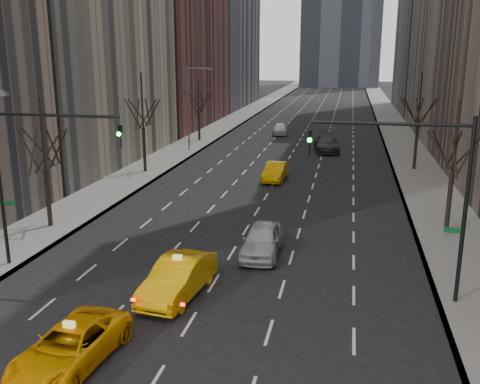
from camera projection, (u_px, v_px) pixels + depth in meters
The scene contains 16 objects.
sidewalk_left at pixel (230, 122), 82.60m from camera, with size 4.50×320.00×0.15m, color slate.
sidewalk_right at pixel (393, 127), 77.84m from camera, with size 4.50×320.00×0.15m, color slate.
tree_lw_b at pixel (45, 169), 32.34m from camera, with size 3.36×3.50×7.82m.
tree_lw_c at pixel (143, 128), 47.43m from camera, with size 3.36×3.50×8.74m.
tree_lw_d at pixel (199, 112), 64.61m from camera, with size 3.36×3.50×7.36m.
tree_rw_b at pixel (452, 173), 31.48m from camera, with size 3.36×3.50×7.82m.
tree_rw_c at pixel (417, 127), 48.46m from camera, with size 3.36×3.50×8.74m.
traffic_mast_left at pixel (29, 162), 25.65m from camera, with size 6.69×0.39×8.00m.
traffic_mast_right at pixel (425, 179), 22.11m from camera, with size 6.69×0.39×8.00m.
streetlight_far at pixel (191, 100), 57.23m from camera, with size 2.83×0.22×9.00m.
taxi_suv at pixel (71, 346), 18.53m from camera, with size 2.37×5.14×1.43m, color #FAAA05.
taxi_sedan at pixel (178, 278), 23.80m from camera, with size 1.82×5.22×1.72m, color #FFB305.
silver_sedan_ahead at pixel (262, 240), 28.64m from camera, with size 1.95×4.84×1.65m, color #AAADB2.
far_taxi at pixel (276, 172), 45.38m from camera, with size 1.61×4.63×1.52m, color #FAB005.
far_suv_grey at pixel (326, 143), 58.69m from camera, with size 2.50×6.15×1.79m, color #313237.
far_car_white at pixel (280, 129), 70.62m from camera, with size 1.81×4.50×1.53m, color silver.
Camera 1 is at (5.91, -10.63, 10.59)m, focal length 40.00 mm.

